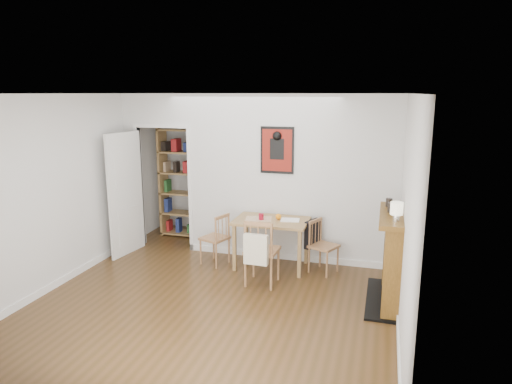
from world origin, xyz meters
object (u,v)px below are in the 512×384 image
(ceramic_jar_b, at_px, (389,202))
(chair_left, at_px, (215,239))
(dining_table, at_px, (271,226))
(ceramic_jar_a, at_px, (392,207))
(chair_front, at_px, (262,251))
(bookshelf, at_px, (183,183))
(orange_fruit, at_px, (278,217))
(notebook, at_px, (290,220))
(chair_right, at_px, (323,246))
(fireplace, at_px, (393,255))
(red_glass, at_px, (261,217))
(mantel_lamp, at_px, (397,210))

(ceramic_jar_b, bearing_deg, chair_left, 173.93)
(dining_table, height_order, ceramic_jar_a, ceramic_jar_a)
(chair_front, xyz_separation_m, bookshelf, (-1.98, 1.76, 0.51))
(chair_front, bearing_deg, orange_fruit, 84.22)
(ceramic_jar_b, bearing_deg, notebook, 163.69)
(chair_left, relative_size, orange_fruit, 9.13)
(chair_right, relative_size, ceramic_jar_b, 7.42)
(fireplace, height_order, ceramic_jar_b, ceramic_jar_b)
(chair_front, bearing_deg, notebook, 70.12)
(ceramic_jar_b, bearing_deg, dining_table, 167.59)
(dining_table, xyz_separation_m, chair_front, (0.03, -0.65, -0.18))
(red_glass, distance_m, orange_fruit, 0.26)
(red_glass, distance_m, mantel_lamp, 2.22)
(mantel_lamp, xyz_separation_m, ceramic_jar_a, (-0.05, 0.42, -0.08))
(dining_table, xyz_separation_m, red_glass, (-0.15, -0.04, 0.14))
(chair_left, bearing_deg, bookshelf, 131.44)
(dining_table, height_order, chair_right, chair_right)
(red_glass, relative_size, mantel_lamp, 0.43)
(chair_left, distance_m, ceramic_jar_b, 2.69)
(dining_table, relative_size, red_glass, 11.23)
(ceramic_jar_a, bearing_deg, mantel_lamp, -83.37)
(notebook, bearing_deg, dining_table, -171.82)
(chair_right, bearing_deg, mantel_lamp, -48.61)
(chair_left, distance_m, ceramic_jar_a, 2.76)
(notebook, bearing_deg, mantel_lamp, -37.44)
(chair_left, height_order, red_glass, red_glass)
(fireplace, bearing_deg, dining_table, 157.69)
(fireplace, xyz_separation_m, mantel_lamp, (-0.00, -0.37, 0.69))
(chair_left, distance_m, red_glass, 0.83)
(bookshelf, distance_m, notebook, 2.48)
(chair_right, xyz_separation_m, notebook, (-0.50, 0.03, 0.35))
(ceramic_jar_a, height_order, ceramic_jar_b, ceramic_jar_a)
(dining_table, distance_m, bookshelf, 2.27)
(ceramic_jar_a, bearing_deg, red_glass, 161.31)
(chair_right, bearing_deg, dining_table, -178.97)
(dining_table, bearing_deg, orange_fruit, 23.43)
(dining_table, relative_size, fireplace, 0.88)
(chair_left, height_order, fireplace, fireplace)
(notebook, xyz_separation_m, ceramic_jar_b, (1.39, -0.41, 0.46))
(red_glass, height_order, orange_fruit, red_glass)
(chair_right, relative_size, ceramic_jar_a, 6.60)
(chair_right, bearing_deg, chair_front, -138.58)
(dining_table, xyz_separation_m, chair_left, (-0.88, -0.10, -0.26))
(chair_right, height_order, red_glass, red_glass)
(mantel_lamp, bearing_deg, fireplace, 89.59)
(dining_table, xyz_separation_m, mantel_lamp, (1.75, -1.09, 0.64))
(chair_left, distance_m, chair_front, 1.06)
(chair_right, height_order, chair_front, chair_front)
(notebook, bearing_deg, chair_front, -109.88)
(chair_left, relative_size, chair_front, 0.85)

